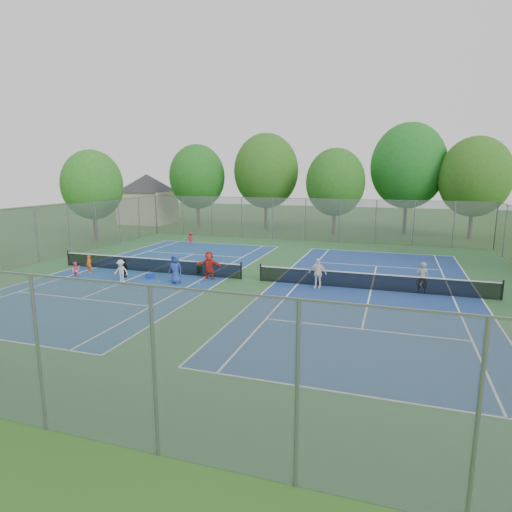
{
  "coord_description": "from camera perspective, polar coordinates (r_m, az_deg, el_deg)",
  "views": [
    {
      "loc": [
        8.03,
        -23.59,
        6.33
      ],
      "look_at": [
        0.0,
        1.0,
        1.3
      ],
      "focal_mm": 30.0,
      "sensor_mm": 36.0,
      "label": 1
    }
  ],
  "objects": [
    {
      "name": "ground",
      "position": [
        25.71,
        -0.69,
        -3.25
      ],
      "size": [
        120.0,
        120.0,
        0.0
      ],
      "primitive_type": "plane",
      "color": "#2A591B",
      "rests_on": "ground"
    },
    {
      "name": "court_pad",
      "position": [
        25.71,
        -0.69,
        -3.24
      ],
      "size": [
        32.0,
        32.0,
        0.01
      ],
      "primitive_type": "cube",
      "color": "#2B5C32",
      "rests_on": "ground"
    },
    {
      "name": "court_left",
      "position": [
        28.67,
        -14.07,
        -2.05
      ],
      "size": [
        10.97,
        23.77,
        0.01
      ],
      "primitive_type": "cube",
      "color": "navy",
      "rests_on": "court_pad"
    },
    {
      "name": "court_right",
      "position": [
        24.44,
        15.09,
        -4.36
      ],
      "size": [
        10.97,
        23.77,
        0.01
      ],
      "primitive_type": "cube",
      "color": "navy",
      "rests_on": "court_pad"
    },
    {
      "name": "net_left",
      "position": [
        28.58,
        -14.11,
        -1.2
      ],
      "size": [
        12.87,
        0.1,
        0.91
      ],
      "primitive_type": "cube",
      "color": "black",
      "rests_on": "ground"
    },
    {
      "name": "net_right",
      "position": [
        24.33,
        15.14,
        -3.36
      ],
      "size": [
        12.87,
        0.1,
        0.91
      ],
      "primitive_type": "cube",
      "color": "black",
      "rests_on": "ground"
    },
    {
      "name": "fence_north",
      "position": [
        40.63,
        6.6,
        4.81
      ],
      "size": [
        32.0,
        0.1,
        4.0
      ],
      "primitive_type": "cube",
      "color": "gray",
      "rests_on": "ground"
    },
    {
      "name": "fence_south",
      "position": [
        11.86,
        -27.01,
        -11.65
      ],
      "size": [
        32.0,
        0.1,
        4.0
      ],
      "primitive_type": "cube",
      "color": "gray",
      "rests_on": "ground"
    },
    {
      "name": "fence_west",
      "position": [
        33.95,
        -27.23,
        2.45
      ],
      "size": [
        0.1,
        32.0,
        4.0
      ],
      "primitive_type": "cube",
      "rotation": [
        0.0,
        0.0,
        1.57
      ],
      "color": "gray",
      "rests_on": "ground"
    },
    {
      "name": "house",
      "position": [
        56.31,
        -14.32,
        8.51
      ],
      "size": [
        11.03,
        11.03,
        7.3
      ],
      "color": "#B7A88C",
      "rests_on": "ground"
    },
    {
      "name": "tree_nw",
      "position": [
        50.63,
        -7.84,
        10.41
      ],
      "size": [
        6.4,
        6.4,
        9.58
      ],
      "color": "#443326",
      "rests_on": "ground"
    },
    {
      "name": "tree_nl",
      "position": [
        48.65,
        1.35,
        11.25
      ],
      "size": [
        7.2,
        7.2,
        10.69
      ],
      "color": "#443326",
      "rests_on": "ground"
    },
    {
      "name": "tree_nc",
      "position": [
        45.0,
        10.53,
        9.63
      ],
      "size": [
        6.0,
        6.0,
        8.85
      ],
      "color": "#443326",
      "rests_on": "ground"
    },
    {
      "name": "tree_nr",
      "position": [
        47.6,
        19.64,
        11.24
      ],
      "size": [
        7.6,
        7.6,
        11.42
      ],
      "color": "#443326",
      "rests_on": "ground"
    },
    {
      "name": "tree_ne",
      "position": [
        46.12,
        27.17,
        9.36
      ],
      "size": [
        6.6,
        6.6,
        9.77
      ],
      "color": "#443326",
      "rests_on": "ground"
    },
    {
      "name": "tree_side_w",
      "position": [
        43.13,
        -20.99,
        8.84
      ],
      "size": [
        5.6,
        5.6,
        8.47
      ],
      "color": "#443326",
      "rests_on": "ground"
    },
    {
      "name": "ball_crate",
      "position": [
        26.88,
        -13.95,
        -2.58
      ],
      "size": [
        0.44,
        0.44,
        0.34
      ],
      "primitive_type": "cube",
      "rotation": [
        0.0,
        0.0,
        -0.14
      ],
      "color": "#163CA8",
      "rests_on": "ground"
    },
    {
      "name": "ball_hopper",
      "position": [
        27.43,
        -7.52,
        -1.86
      ],
      "size": [
        0.3,
        0.3,
        0.53
      ],
      "primitive_type": "cube",
      "rotation": [
        0.0,
        0.0,
        -0.12
      ],
      "color": "#248726",
      "rests_on": "ground"
    },
    {
      "name": "student_a",
      "position": [
        29.37,
        -21.36,
        -1.03
      ],
      "size": [
        0.46,
        0.34,
        1.18
      ],
      "primitive_type": "imported",
      "rotation": [
        0.0,
        0.0,
        -0.13
      ],
      "color": "#ED5816",
      "rests_on": "ground"
    },
    {
      "name": "student_b",
      "position": [
        28.16,
        -22.88,
        -1.79
      ],
      "size": [
        0.55,
        0.45,
        1.03
      ],
      "primitive_type": "imported",
      "rotation": [
        0.0,
        0.0,
        0.13
      ],
      "color": "#EB5B8A",
      "rests_on": "ground"
    },
    {
      "name": "student_c",
      "position": [
        26.36,
        -17.55,
        -1.92
      ],
      "size": [
        0.92,
        0.59,
        1.34
      ],
      "primitive_type": "imported",
      "rotation": [
        0.0,
        0.0,
        0.12
      ],
      "color": "silver",
      "rests_on": "ground"
    },
    {
      "name": "student_d",
      "position": [
        27.51,
        -17.14,
        -1.53
      ],
      "size": [
        0.75,
        0.54,
        1.18
      ],
      "primitive_type": "imported",
      "rotation": [
        0.0,
        0.0,
        -0.41
      ],
      "color": "black",
      "rests_on": "ground"
    },
    {
      "name": "student_e",
      "position": [
        25.24,
        -10.71,
        -1.72
      ],
      "size": [
        0.84,
        0.55,
        1.71
      ],
      "primitive_type": "imported",
      "rotation": [
        0.0,
        0.0,
        0.01
      ],
      "color": "#26408E",
      "rests_on": "ground"
    },
    {
      "name": "student_f",
      "position": [
        25.85,
        -6.27,
        -1.26
      ],
      "size": [
        1.64,
        0.62,
        1.74
      ],
      "primitive_type": "imported",
      "rotation": [
        0.0,
        0.0,
        0.07
      ],
      "color": "red",
      "rests_on": "ground"
    },
    {
      "name": "child_far_baseline",
      "position": [
        38.79,
        -8.72,
        2.33
      ],
      "size": [
        0.83,
        0.63,
        1.14
      ],
      "primitive_type": "imported",
      "rotation": [
        0.0,
        0.0,
        3.47
      ],
      "color": "#B41925",
      "rests_on": "ground"
    },
    {
      "name": "instructor",
      "position": [
        24.43,
        21.28,
        -2.7
      ],
      "size": [
        0.67,
        0.49,
        1.71
      ],
      "primitive_type": "imported",
      "rotation": [
        0.0,
        0.0,
        3.28
      ],
      "color": "gray",
      "rests_on": "ground"
    },
    {
      "name": "teen_court_b",
      "position": [
        24.08,
        8.22,
        -2.28
      ],
      "size": [
        1.02,
        0.49,
        1.69
      ],
      "primitive_type": "imported",
      "rotation": [
        0.0,
        0.0,
        -0.08
      ],
      "color": "white",
      "rests_on": "ground"
    },
    {
      "name": "tennis_ball_0",
      "position": [
        25.68,
        -9.97,
        -3.36
      ],
      "size": [
        0.07,
        0.07,
        0.07
      ],
      "primitive_type": "sphere",
      "color": "#BDD631",
      "rests_on": "ground"
    },
    {
      "name": "tennis_ball_1",
      "position": [
        23.56,
        -15.26,
        -4.9
      ],
      "size": [
        0.07,
        0.07,
        0.07
      ],
      "primitive_type": "sphere",
      "color": "yellow",
      "rests_on": "ground"
    },
    {
      "name": "tennis_ball_2",
      "position": [
        21.81,
        -11.99,
        -6.02
      ],
      "size": [
        0.07,
        0.07,
        0.07
      ],
      "primitive_type": "sphere",
      "color": "#C1CF30",
      "rests_on": "ground"
    },
    {
      "name": "tennis_ball_3",
      "position": [
        25.71,
        -28.98,
        -4.58
      ],
      "size": [
        0.07,
        0.07,
        0.07
      ],
      "primitive_type": "sphere",
      "color": "gold",
      "rests_on": "ground"
    },
    {
      "name": "tennis_ball_4",
      "position": [
        25.36,
        -19.73,
        -4.03
      ],
      "size": [
        0.07,
        0.07,
        0.07
      ],
      "primitive_type": "sphere",
      "color": "#AECB2F",
      "rests_on": "ground"
    },
    {
      "name": "tennis_ball_5",
      "position": [
        25.78,
        -12.83,
        -3.41
      ],
      "size": [
        0.07,
        0.07,
        0.07
      ],
      "primitive_type": "sphere",
      "color": "#A7CC2F",
      "rests_on": "ground"
    },
    {
      "name": "tennis_ball_6",
      "position": [
        24.53,
        -15.22,
        -4.27
      ],
      "size": [
        0.07,
        0.07,
        0.07
      ],
      "primitive_type": "sphere",
      "color": "#AEC82E",
      "rests_on": "ground"
    },
    {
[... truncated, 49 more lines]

